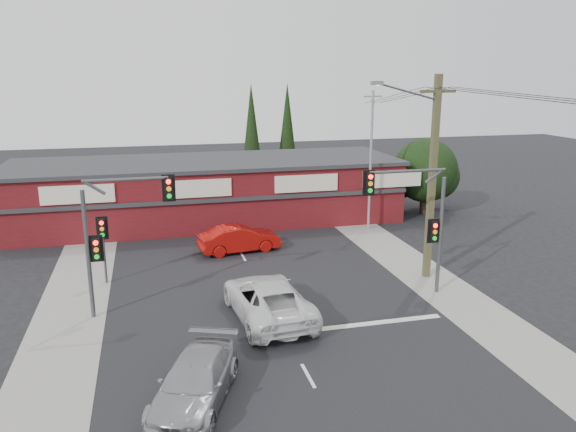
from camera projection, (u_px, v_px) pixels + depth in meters
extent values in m
plane|color=black|center=(276.00, 318.00, 23.69)|extent=(120.00, 120.00, 0.00)
cube|color=black|center=(254.00, 277.00, 28.39)|extent=(14.00, 70.00, 0.01)
cube|color=gray|center=(77.00, 293.00, 26.37)|extent=(3.00, 70.00, 0.02)
cube|color=gray|center=(408.00, 263.00, 30.40)|extent=(3.00, 70.00, 0.02)
cube|color=silver|center=(367.00, 324.00, 23.11)|extent=(6.50, 0.35, 0.01)
imported|color=silver|center=(268.00, 299.00, 23.52)|extent=(3.32, 6.32, 1.70)
imported|color=#9EA0A3|center=(195.00, 382.00, 17.48)|extent=(3.70, 5.36, 1.44)
imported|color=#A60E0A|center=(239.00, 239.00, 32.29)|extent=(4.88, 2.33, 1.54)
cube|color=silver|center=(308.00, 376.00, 19.16)|extent=(0.12, 1.60, 0.01)
cube|color=silver|center=(279.00, 322.00, 23.29)|extent=(0.12, 1.60, 0.01)
cube|color=silver|center=(258.00, 284.00, 27.41)|extent=(0.12, 1.60, 0.01)
cube|color=silver|center=(243.00, 256.00, 31.54)|extent=(0.12, 1.60, 0.01)
cube|color=silver|center=(231.00, 235.00, 35.67)|extent=(0.12, 1.60, 0.01)
cube|color=silver|center=(222.00, 218.00, 39.79)|extent=(0.12, 1.60, 0.01)
cube|color=silver|center=(215.00, 204.00, 43.92)|extent=(0.12, 1.60, 0.01)
cube|color=#511015|center=(207.00, 192.00, 38.92)|extent=(26.00, 8.00, 4.00)
cube|color=#2D2D30|center=(206.00, 162.00, 38.40)|extent=(26.40, 8.40, 0.25)
cube|color=beige|center=(78.00, 194.00, 32.95)|extent=(4.20, 0.12, 1.10)
cube|color=beige|center=(197.00, 189.00, 34.61)|extent=(4.20, 0.12, 1.10)
cube|color=beige|center=(306.00, 183.00, 36.26)|extent=(4.20, 0.12, 1.10)
cube|color=beige|center=(392.00, 179.00, 37.69)|extent=(4.20, 0.12, 1.10)
cube|color=#2D2D30|center=(214.00, 200.00, 35.00)|extent=(26.00, 0.15, 0.25)
cylinder|color=#2D2116|center=(423.00, 201.00, 40.99)|extent=(0.50, 0.50, 1.80)
sphere|color=black|center=(425.00, 170.00, 40.42)|extent=(4.60, 4.60, 4.60)
sphere|color=black|center=(437.00, 177.00, 41.88)|extent=(3.40, 3.40, 3.40)
sphere|color=black|center=(400.00, 180.00, 41.65)|extent=(2.80, 2.80, 2.80)
cylinder|color=#2D2116|center=(253.00, 184.00, 46.81)|extent=(0.24, 0.24, 2.00)
cone|color=black|center=(252.00, 130.00, 45.69)|extent=(1.80, 1.80, 7.50)
cylinder|color=#2D2116|center=(287.00, 178.00, 49.52)|extent=(0.24, 0.24, 2.00)
cone|color=black|center=(287.00, 127.00, 48.40)|extent=(1.80, 1.80, 7.50)
cylinder|color=#47494C|center=(88.00, 255.00, 23.11)|extent=(0.18, 0.18, 5.50)
cylinder|color=#47494C|center=(125.00, 179.00, 22.74)|extent=(3.40, 0.14, 0.14)
cylinder|color=#47494C|center=(95.00, 188.00, 22.53)|extent=(0.82, 0.14, 0.63)
cube|color=black|center=(169.00, 188.00, 23.25)|extent=(0.32, 0.22, 0.95)
cube|color=black|center=(169.00, 188.00, 23.32)|extent=(0.55, 0.04, 1.15)
cylinder|color=#FF0C07|center=(168.00, 182.00, 23.06)|extent=(0.20, 0.06, 0.20)
cylinder|color=orange|center=(169.00, 189.00, 23.13)|extent=(0.20, 0.06, 0.20)
cylinder|color=#0CE526|center=(169.00, 196.00, 23.21)|extent=(0.20, 0.06, 0.20)
cube|color=black|center=(96.00, 249.00, 23.13)|extent=(0.32, 0.22, 0.95)
cube|color=black|center=(97.00, 248.00, 23.19)|extent=(0.55, 0.04, 1.15)
cylinder|color=#FF0C07|center=(96.00, 243.00, 22.93)|extent=(0.20, 0.06, 0.20)
cylinder|color=orange|center=(96.00, 250.00, 23.01)|extent=(0.20, 0.06, 0.20)
cylinder|color=#0CE526|center=(97.00, 257.00, 23.08)|extent=(0.20, 0.06, 0.20)
cylinder|color=#47494C|center=(440.00, 236.00, 25.84)|extent=(0.18, 0.18, 5.50)
cylinder|color=#47494C|center=(408.00, 171.00, 24.64)|extent=(3.60, 0.14, 0.14)
cylinder|color=#47494C|center=(434.00, 177.00, 25.02)|extent=(0.82, 0.14, 0.63)
cube|color=black|center=(369.00, 183.00, 24.33)|extent=(0.32, 0.22, 0.95)
cube|color=black|center=(369.00, 183.00, 24.39)|extent=(0.55, 0.04, 1.15)
cylinder|color=#FF0C07|center=(371.00, 177.00, 24.13)|extent=(0.20, 0.06, 0.20)
cylinder|color=orange|center=(370.00, 184.00, 24.21)|extent=(0.20, 0.06, 0.20)
cylinder|color=#0CE526|center=(370.00, 191.00, 24.28)|extent=(0.20, 0.06, 0.20)
cube|color=black|center=(434.00, 231.00, 25.70)|extent=(0.32, 0.22, 0.95)
cube|color=black|center=(433.00, 231.00, 25.76)|extent=(0.55, 0.04, 1.15)
cylinder|color=#FF0C07|center=(435.00, 226.00, 25.50)|extent=(0.20, 0.06, 0.20)
cylinder|color=orange|center=(435.00, 232.00, 25.57)|extent=(0.20, 0.06, 0.20)
cylinder|color=#0CE526|center=(435.00, 238.00, 25.65)|extent=(0.20, 0.06, 0.20)
cylinder|color=#47494C|center=(104.00, 254.00, 27.25)|extent=(0.12, 0.12, 3.00)
cube|color=black|center=(102.00, 228.00, 26.92)|extent=(0.32, 0.22, 0.95)
cube|color=black|center=(102.00, 228.00, 26.99)|extent=(0.55, 0.04, 1.15)
cylinder|color=#FF0C07|center=(101.00, 223.00, 26.73)|extent=(0.20, 0.06, 0.20)
cylinder|color=orange|center=(102.00, 229.00, 26.80)|extent=(0.20, 0.06, 0.20)
cylinder|color=#0CE526|center=(102.00, 235.00, 26.88)|extent=(0.20, 0.06, 0.20)
cube|color=brown|center=(432.00, 180.00, 27.28)|extent=(0.30, 0.30, 10.00)
cube|color=brown|center=(438.00, 91.00, 26.23)|extent=(1.80, 0.14, 0.14)
cylinder|color=#47494C|center=(408.00, 92.00, 25.71)|extent=(3.23, 0.39, 0.89)
cube|color=slate|center=(377.00, 83.00, 25.09)|extent=(0.55, 0.25, 0.18)
cylinder|color=silver|center=(377.00, 85.00, 25.12)|extent=(0.28, 0.28, 0.05)
cylinder|color=gray|center=(371.00, 162.00, 35.97)|extent=(0.16, 0.16, 9.00)
cube|color=gray|center=(373.00, 96.00, 34.95)|extent=(1.20, 0.10, 0.10)
cylinder|color=black|center=(391.00, 96.00, 30.47)|extent=(0.73, 9.01, 1.22)
cylinder|color=black|center=(401.00, 96.00, 30.61)|extent=(0.52, 9.00, 1.22)
cylinder|color=black|center=(411.00, 96.00, 30.76)|extent=(0.31, 9.00, 1.22)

